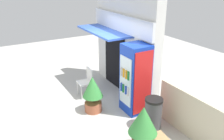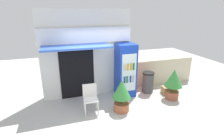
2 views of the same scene
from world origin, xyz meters
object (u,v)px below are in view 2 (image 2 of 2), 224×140
drink_cooler (126,70)px  cardboard_box (167,90)px  potted_plant_near_shop (122,93)px  trash_bin (148,82)px  potted_plant_curbside (174,81)px  plastic_chair (90,96)px

drink_cooler → cardboard_box: (1.58, -0.42, -0.84)m
potted_plant_near_shop → cardboard_box: (2.13, 0.63, -0.47)m
drink_cooler → trash_bin: size_ratio=2.38×
drink_cooler → potted_plant_near_shop: size_ratio=1.83×
potted_plant_curbside → trash_bin: potted_plant_curbside is taller
cardboard_box → plastic_chair: bearing=-173.0°
potted_plant_near_shop → potted_plant_curbside: (2.04, 0.20, 0.07)m
potted_plant_near_shop → drink_cooler: bearing=62.3°
cardboard_box → potted_plant_curbside: bearing=-101.3°
trash_bin → cardboard_box: size_ratio=2.13×
potted_plant_curbside → cardboard_box: 0.69m
plastic_chair → cardboard_box: (3.08, 0.38, -0.40)m
drink_cooler → potted_plant_near_shop: (-0.55, -1.05, -0.37)m
drink_cooler → cardboard_box: 1.84m
potted_plant_near_shop → trash_bin: bearing=33.6°
drink_cooler → plastic_chair: drink_cooler is taller
drink_cooler → potted_plant_curbside: 1.74m
potted_plant_near_shop → potted_plant_curbside: 2.05m
potted_plant_curbside → plastic_chair: bearing=179.1°
drink_cooler → potted_plant_curbside: (1.49, -0.84, -0.30)m
drink_cooler → plastic_chair: 1.76m
plastic_chair → potted_plant_near_shop: bearing=-14.6°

